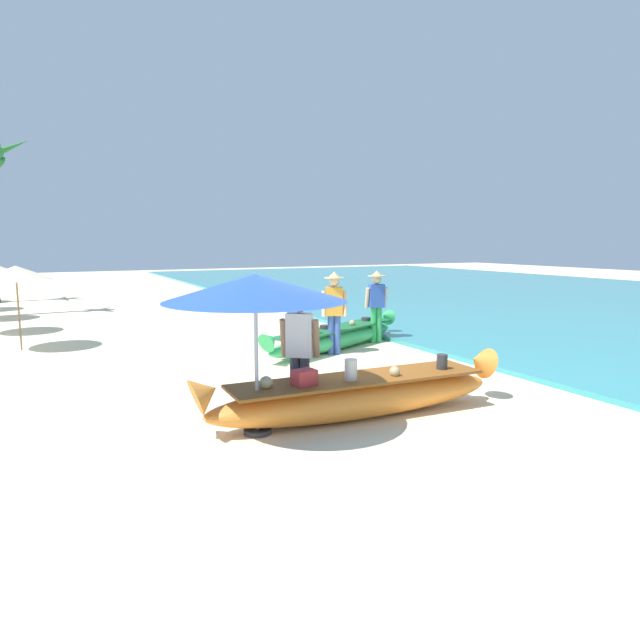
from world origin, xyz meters
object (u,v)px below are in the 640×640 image
(person_vendor_hatted, at_px, (334,307))
(patio_umbrella_large, at_px, (255,288))
(person_tourist_customer, at_px, (300,349))
(person_vendor_assistant, at_px, (376,301))
(boat_orange_foreground, at_px, (358,395))
(boat_green_midground, at_px, (336,337))

(person_vendor_hatted, bearing_deg, patio_umbrella_large, -129.35)
(person_vendor_hatted, bearing_deg, person_tourist_customer, -124.75)
(person_tourist_customer, height_order, person_vendor_assistant, person_vendor_assistant)
(boat_orange_foreground, bearing_deg, person_tourist_customer, 148.40)
(boat_orange_foreground, xyz_separation_m, patio_umbrella_large, (-1.50, 0.01, 1.56))
(person_vendor_hatted, relative_size, patio_umbrella_large, 0.78)
(boat_orange_foreground, bearing_deg, boat_green_midground, 64.90)
(patio_umbrella_large, bearing_deg, person_vendor_hatted, 50.65)
(person_vendor_assistant, bearing_deg, boat_orange_foreground, -125.09)
(boat_orange_foreground, height_order, person_vendor_hatted, person_vendor_hatted)
(boat_orange_foreground, distance_m, person_vendor_assistant, 5.91)
(boat_orange_foreground, height_order, person_vendor_assistant, person_vendor_assistant)
(patio_umbrella_large, bearing_deg, person_tourist_customer, 27.82)
(person_vendor_hatted, distance_m, person_vendor_assistant, 1.75)
(boat_green_midground, distance_m, person_vendor_assistant, 1.47)
(person_tourist_customer, bearing_deg, patio_umbrella_large, -152.18)
(person_vendor_hatted, xyz_separation_m, person_vendor_assistant, (1.57, 0.77, -0.03))
(boat_orange_foreground, distance_m, boat_green_midground, 5.02)
(person_vendor_hatted, xyz_separation_m, person_tourist_customer, (-2.50, -3.60, -0.08))
(person_tourist_customer, bearing_deg, person_vendor_assistant, 47.01)
(patio_umbrella_large, bearing_deg, boat_green_midground, 51.33)
(boat_orange_foreground, relative_size, patio_umbrella_large, 2.06)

